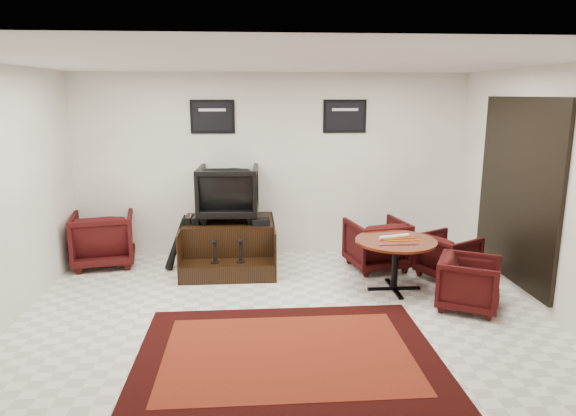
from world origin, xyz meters
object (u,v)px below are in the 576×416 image
(shine_chair, at_px, (228,190))
(table_chair_window, at_px, (448,254))
(armchair_side, at_px, (103,236))
(table_chair_corner, at_px, (469,281))
(meeting_table, at_px, (396,246))
(shine_podium, at_px, (229,245))
(table_chair_back, at_px, (377,241))

(shine_chair, distance_m, table_chair_window, 3.23)
(table_chair_window, bearing_deg, armchair_side, 49.96)
(table_chair_corner, bearing_deg, shine_chair, 83.94)
(armchair_side, distance_m, meeting_table, 4.22)
(shine_podium, height_order, table_chair_window, table_chair_window)
(table_chair_back, distance_m, table_chair_window, 1.00)
(meeting_table, distance_m, table_chair_window, 0.98)
(table_chair_window, relative_size, table_chair_corner, 0.99)
(shine_podium, xyz_separation_m, armchair_side, (-1.85, 0.19, 0.13))
(shine_chair, bearing_deg, table_chair_window, 166.52)
(shine_podium, bearing_deg, meeting_table, -27.47)
(shine_podium, bearing_deg, table_chair_corner, -31.69)
(armchair_side, bearing_deg, table_chair_back, 163.03)
(table_chair_back, bearing_deg, shine_podium, -18.31)
(table_chair_back, bearing_deg, meeting_table, 80.33)
(shine_chair, height_order, table_chair_corner, shine_chair)
(armchair_side, bearing_deg, shine_podium, 163.56)
(meeting_table, relative_size, table_chair_window, 1.51)
(armchair_side, distance_m, table_chair_corner, 5.11)
(shine_podium, relative_size, table_chair_corner, 1.96)
(shine_podium, xyz_separation_m, table_chair_back, (2.13, -0.26, 0.09))
(armchair_side, bearing_deg, meeting_table, 151.29)
(meeting_table, bearing_deg, table_chair_back, 91.80)
(table_chair_back, bearing_deg, shine_chair, -21.98)
(shine_podium, distance_m, table_chair_corner, 3.37)
(table_chair_window, distance_m, table_chair_corner, 1.06)
(shine_chair, xyz_separation_m, meeting_table, (2.16, -1.26, -0.53))
(armchair_side, bearing_deg, table_chair_window, 158.79)
(meeting_table, xyz_separation_m, table_chair_back, (-0.03, 0.87, -0.19))
(armchair_side, xyz_separation_m, table_chair_window, (4.87, -0.91, -0.10))
(table_chair_back, xyz_separation_m, table_chair_window, (0.89, -0.47, -0.06))
(meeting_table, xyz_separation_m, table_chair_corner, (0.71, -0.65, -0.24))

